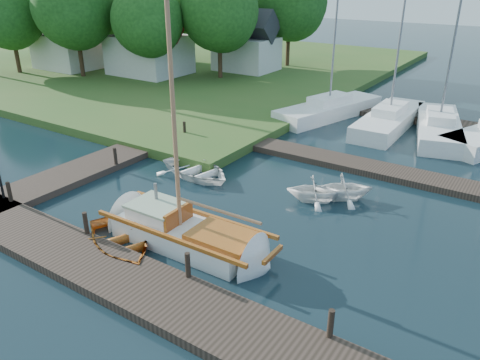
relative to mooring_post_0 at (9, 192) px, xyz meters
The scene contains 29 objects.
ground 9.04m from the mooring_post_0, 33.69° to the left, with size 160.00×160.00×0.00m, color black.
near_dock 7.59m from the mooring_post_0, ahead, with size 18.00×2.20×0.30m, color black.
left_dock 7.04m from the mooring_post_0, 94.09° to the left, with size 2.20×18.00×0.30m, color black.
far_dock 14.93m from the mooring_post_0, 50.44° to the left, with size 14.00×1.60×0.30m, color black.
shore 33.90m from the mooring_post_0, 127.21° to the left, with size 50.00×40.00×0.50m, color #335921.
mooring_post_0 is the anchor object (origin of this frame).
mooring_post_1 4.50m from the mooring_post_0, ahead, with size 0.16×0.16×0.80m, color black.
mooring_post_2 9.00m from the mooring_post_0, ahead, with size 0.16×0.16×0.80m, color black.
mooring_post_3 13.50m from the mooring_post_0, ahead, with size 0.16×0.16×0.80m, color black.
mooring_post_4 5.02m from the mooring_post_0, 84.29° to the left, with size 0.16×0.16×0.80m, color black.
mooring_post_5 10.01m from the mooring_post_0, 87.14° to the left, with size 0.16×0.16×0.80m, color black.
sailboat 7.80m from the mooring_post_0, 12.91° to the left, with size 7.18×2.08×9.83m.
dinghy 5.77m from the mooring_post_0, ahead, with size 2.54×3.56×0.74m, color #933914.
tender_a 7.73m from the mooring_post_0, 57.93° to the left, with size 2.73×3.83×0.79m, color white.
tender_b 12.07m from the mooring_post_0, 36.53° to the left, with size 1.96×2.27×1.20m, color white.
tender_d 13.28m from the mooring_post_0, 37.07° to the left, with size 2.01×2.33×1.23m, color white.
marina_boat_0 19.49m from the mooring_post_0, 74.63° to the left, with size 4.40×8.51×11.46m.
marina_boat_1 20.74m from the mooring_post_0, 64.01° to the left, with size 2.33×8.12×10.50m.
marina_boat_2 22.21m from the mooring_post_0, 57.66° to the left, with size 4.13×8.12×12.28m.
house_a 24.54m from the mooring_post_0, 120.76° to the left, with size 6.30×5.00×6.29m.
house_b 28.03m from the mooring_post_0, 137.17° to the left, with size 5.77×4.50×5.79m.
house_c 27.84m from the mooring_post_0, 103.54° to the left, with size 5.25×4.00×5.28m.
tree_0 27.50m from the mooring_post_0, 146.22° to the left, with size 6.12×6.07×8.28m.
tree_1 24.33m from the mooring_post_0, 134.06° to the left, with size 6.70×6.70×9.20m.
tree_2 22.22m from the mooring_post_0, 118.86° to the left, with size 5.83×5.75×7.82m.
tree_3 24.49m from the mooring_post_0, 105.74° to the left, with size 6.41×6.38×8.74m.
tree_5 34.00m from the mooring_post_0, 131.93° to the left, with size 6.00×5.94×8.10m.
tree_6 35.77m from the mooring_post_0, 143.55° to the left, with size 6.24×6.20×8.46m.
tree_7 31.85m from the mooring_post_0, 98.24° to the left, with size 6.83×6.83×9.38m.
Camera 1 is at (9.15, -13.70, 8.52)m, focal length 35.00 mm.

